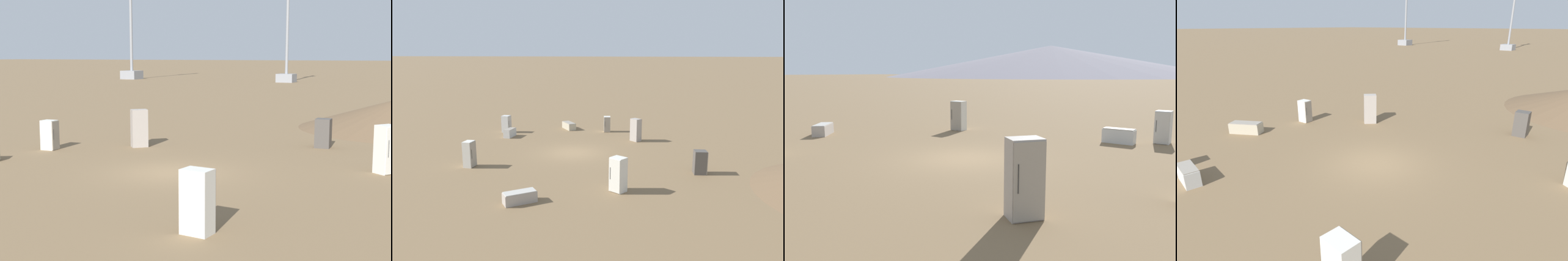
{
  "view_description": "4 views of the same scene",
  "coord_description": "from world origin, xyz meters",
  "views": [
    {
      "loc": [
        18.37,
        10.42,
        4.59
      ],
      "look_at": [
        -1.49,
        0.31,
        1.52
      ],
      "focal_mm": 50.0,
      "sensor_mm": 36.0,
      "label": 1
    },
    {
      "loc": [
        -4.54,
        27.23,
        7.48
      ],
      "look_at": [
        -1.24,
        1.04,
        1.96
      ],
      "focal_mm": 35.0,
      "sensor_mm": 36.0,
      "label": 2
    },
    {
      "loc": [
        -12.55,
        -7.79,
        3.38
      ],
      "look_at": [
        1.04,
        -0.1,
        0.99
      ],
      "focal_mm": 35.0,
      "sensor_mm": 36.0,
      "label": 3
    },
    {
      "loc": [
        9.94,
        8.52,
        6.24
      ],
      "look_at": [
        -1.18,
        -1.24,
        1.08
      ],
      "focal_mm": 28.0,
      "sensor_mm": 36.0,
      "label": 4
    }
  ],
  "objects": [
    {
      "name": "discarded_fridge_3",
      "position": [
        -4.63,
        -4.49,
        0.95
      ],
      "size": [
        0.99,
        0.99,
        1.9
      ],
      "rotation": [
        0.0,
        0.0,
        2.36
      ],
      "color": "#A89E93",
      "rests_on": "ground_plane"
    },
    {
      "name": "ground_plane",
      "position": [
        0.0,
        0.0,
        0.0
      ],
      "size": [
        1000.0,
        1000.0,
        0.0
      ],
      "primitive_type": "plane",
      "color": "brown"
    },
    {
      "name": "discarded_fridge_7",
      "position": [
        -1.93,
        -7.95,
        0.73
      ],
      "size": [
        0.65,
        0.79,
        1.45
      ],
      "rotation": [
        0.0,
        0.0,
        0.1
      ],
      "color": "silver",
      "rests_on": "ground_plane"
    },
    {
      "name": "power_pylon_2",
      "position": [
        -72.93,
        -18.42,
        7.54
      ],
      "size": [
        8.49,
        2.91,
        24.25
      ],
      "color": "gray",
      "rests_on": "ground_plane"
    },
    {
      "name": "power_pylon_3",
      "position": [
        -71.72,
        -49.53,
        8.53
      ],
      "size": [
        9.6,
        3.29,
        27.43
      ],
      "color": "gray",
      "rests_on": "ground_plane"
    },
    {
      "name": "discarded_fridge_2",
      "position": [
        -8.61,
        3.89,
        0.73
      ],
      "size": [
        0.82,
        0.77,
        1.46
      ],
      "rotation": [
        0.0,
        0.0,
        1.62
      ],
      "color": "#4C4742",
      "rests_on": "ground_plane"
    },
    {
      "name": "discarded_fridge_5",
      "position": [
        6.47,
        -4.7,
        0.35
      ],
      "size": [
        0.74,
        1.53,
        0.71
      ],
      "rotation": [
        0.0,
        0.0,
        3.03
      ],
      "color": "silver",
      "rests_on": "ground_plane"
    },
    {
      "name": "discarded_fridge_8",
      "position": [
        1.86,
        -8.77,
        0.32
      ],
      "size": [
        1.61,
        1.97,
        0.65
      ],
      "rotation": [
        0.0,
        0.0,
        3.7
      ],
      "color": "#B2A88E",
      "rests_on": "ground_plane"
    }
  ]
}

